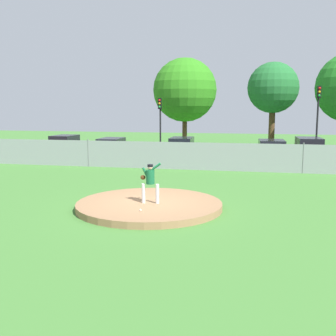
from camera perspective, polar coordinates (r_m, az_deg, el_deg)
ground_plane at (r=21.54m, az=1.40°, el=-1.83°), size 80.00×80.00×0.00m
asphalt_strip at (r=29.84m, az=4.40°, el=1.05°), size 44.00×7.00×0.01m
pitchers_mound at (r=15.78m, az=-2.63°, el=-5.22°), size 5.61×5.61×0.25m
pitcher_youth at (r=15.40m, az=-2.53°, el=-1.59°), size 0.82×0.32×1.57m
baseball at (r=14.42m, az=-3.86°, el=-5.89°), size 0.07×0.07×0.07m
chainlink_fence at (r=25.31m, az=3.07°, el=1.68°), size 33.68×0.07×1.81m
parked_car_teal at (r=30.45m, az=1.92°, el=2.70°), size 1.90×4.56×1.63m
parked_car_red at (r=32.87m, az=-14.23°, el=2.91°), size 1.84×4.05×1.70m
parked_car_burgundy at (r=30.15m, az=19.06°, el=2.28°), size 1.93×4.68×1.76m
parked_car_white at (r=31.05m, az=-7.92°, el=2.68°), size 1.87×4.43×1.56m
parked_car_silver at (r=29.04m, az=14.25°, el=2.15°), size 2.05×4.22×1.63m
traffic_cone_orange at (r=33.12m, az=22.00°, el=1.65°), size 0.40×0.40×0.55m
traffic_light_near at (r=34.52m, az=-1.12°, el=7.35°), size 0.28×0.46×4.60m
traffic_light_far at (r=33.40m, az=20.25°, el=7.69°), size 0.28×0.46×5.45m
tree_bushy_near at (r=37.69m, az=2.38°, el=10.83°), size 5.76×5.76×8.28m
tree_leaning_west at (r=39.16m, az=14.48°, el=10.76°), size 4.65×4.65×7.95m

